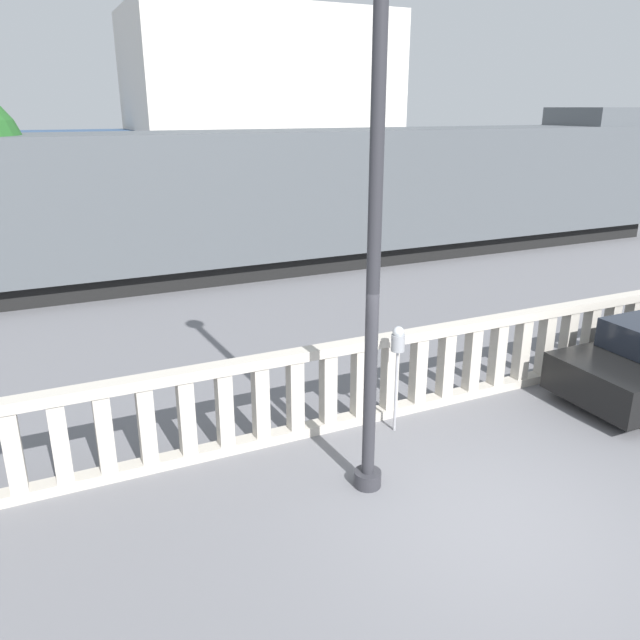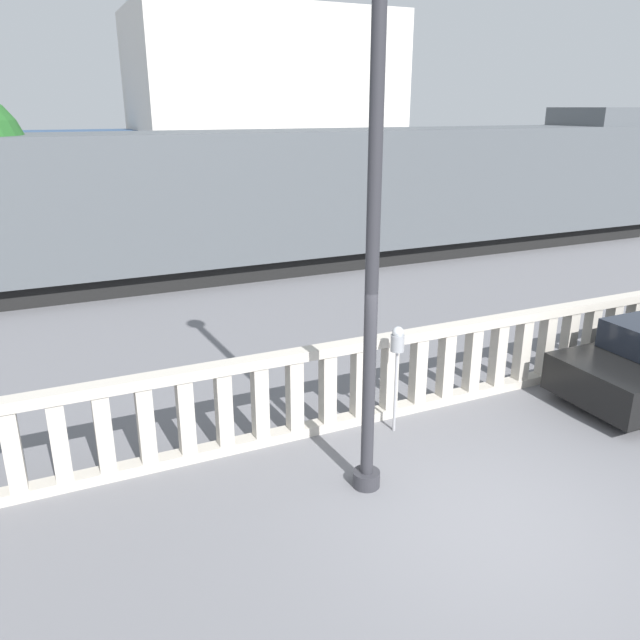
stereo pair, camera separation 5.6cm
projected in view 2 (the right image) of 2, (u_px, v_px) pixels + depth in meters
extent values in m
plane|color=slate|center=(494.00, 524.00, 7.05)|extent=(160.00, 160.00, 0.00)
cube|color=#BCB5A8|center=(373.00, 414.00, 9.41)|extent=(16.58, 0.24, 0.14)
cube|color=#BCB5A8|center=(375.00, 342.00, 9.03)|extent=(16.58, 0.24, 0.14)
cube|color=#BCB5A8|center=(13.00, 450.00, 7.30)|extent=(0.20, 0.20, 1.03)
cube|color=#BCB5A8|center=(59.00, 441.00, 7.50)|extent=(0.20, 0.20, 1.03)
cube|color=#BCB5A8|center=(104.00, 432.00, 7.71)|extent=(0.20, 0.20, 1.03)
cube|color=#BCB5A8|center=(146.00, 424.00, 7.91)|extent=(0.20, 0.20, 1.03)
cube|color=#BCB5A8|center=(186.00, 416.00, 8.11)|extent=(0.20, 0.20, 1.03)
cube|color=#BCB5A8|center=(224.00, 409.00, 8.31)|extent=(0.20, 0.20, 1.03)
cube|color=#BCB5A8|center=(260.00, 401.00, 8.52)|extent=(0.20, 0.20, 1.03)
cube|color=#BCB5A8|center=(295.00, 395.00, 8.72)|extent=(0.20, 0.20, 1.03)
cube|color=#BCB5A8|center=(328.00, 388.00, 8.92)|extent=(0.20, 0.20, 1.03)
cube|color=#BCB5A8|center=(359.00, 382.00, 9.12)|extent=(0.20, 0.20, 1.03)
cube|color=#BCB5A8|center=(389.00, 376.00, 9.32)|extent=(0.20, 0.20, 1.03)
cube|color=#BCB5A8|center=(418.00, 370.00, 9.53)|extent=(0.20, 0.20, 1.03)
cube|color=#BCB5A8|center=(446.00, 365.00, 9.73)|extent=(0.20, 0.20, 1.03)
cube|color=#BCB5A8|center=(472.00, 360.00, 9.93)|extent=(0.20, 0.20, 1.03)
cube|color=#BCB5A8|center=(498.00, 354.00, 10.13)|extent=(0.20, 0.20, 1.03)
cube|color=#BCB5A8|center=(522.00, 350.00, 10.34)|extent=(0.20, 0.20, 1.03)
cube|color=#BCB5A8|center=(546.00, 345.00, 10.54)|extent=(0.20, 0.20, 1.03)
cube|color=#BCB5A8|center=(568.00, 340.00, 10.74)|extent=(0.20, 0.20, 1.03)
cube|color=#BCB5A8|center=(590.00, 336.00, 10.94)|extent=(0.20, 0.20, 1.03)
cube|color=#BCB5A8|center=(611.00, 332.00, 11.15)|extent=(0.20, 0.20, 1.03)
cube|color=#BCB5A8|center=(632.00, 328.00, 11.35)|extent=(0.20, 0.20, 1.03)
cylinder|color=#2D2D33|center=(366.00, 478.00, 7.73)|extent=(0.34, 0.34, 0.20)
cylinder|color=#2D2D33|center=(373.00, 252.00, 6.81)|extent=(0.15, 0.15, 5.53)
cylinder|color=#99999E|center=(395.00, 391.00, 8.89)|extent=(0.04, 0.04, 1.25)
cylinder|color=gray|center=(397.00, 343.00, 8.65)|extent=(0.19, 0.19, 0.24)
sphere|color=#B2B7BC|center=(398.00, 332.00, 8.60)|extent=(0.16, 0.16, 0.16)
cylinder|color=black|center=(584.00, 371.00, 10.29)|extent=(0.66, 0.18, 0.66)
cube|color=black|center=(321.00, 255.00, 18.68)|extent=(24.43, 2.33, 0.55)
cube|color=#4C5156|center=(321.00, 190.00, 18.05)|extent=(24.93, 2.92, 3.31)
cube|color=#4C5156|center=(606.00, 116.00, 21.76)|extent=(3.00, 2.62, 0.60)
cube|color=black|center=(144.00, 188.00, 34.33)|extent=(24.33, 2.37, 0.55)
cube|color=navy|center=(141.00, 156.00, 33.79)|extent=(24.83, 2.96, 2.79)
cube|color=navy|center=(323.00, 122.00, 37.56)|extent=(3.00, 2.67, 0.60)
cube|color=beige|center=(264.00, 104.00, 34.13)|extent=(13.71, 8.09, 9.28)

